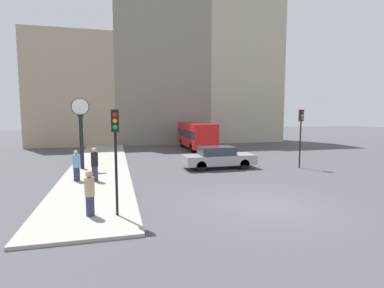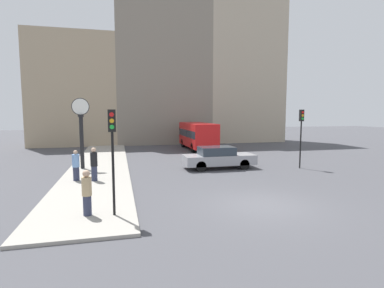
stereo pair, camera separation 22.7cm
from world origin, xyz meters
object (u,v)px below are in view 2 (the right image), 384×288
Objects in this scene: sedan_car at (218,157)px; pedestrian_black_jacket at (94,164)px; traffic_light_near at (112,140)px; street_clock at (81,130)px; pedestrian_blue_stripe at (76,166)px; pedestrian_tan_coat at (87,192)px; traffic_light_far at (301,127)px; bus_distant at (198,134)px.

sedan_car is 2.68× the size of pedestrian_black_jacket.
street_clock reaches higher than traffic_light_near.
traffic_light_near is at bearing -129.23° from sedan_car.
street_clock is 3.96m from pedestrian_blue_stripe.
pedestrian_blue_stripe is 5.93m from pedestrian_tan_coat.
street_clock is at bearing 169.01° from traffic_light_far.
traffic_light_near is 0.94× the size of traffic_light_far.
traffic_light_near is 2.29× the size of pedestrian_tan_coat.
traffic_light_near is 6.07m from pedestrian_black_jacket.
pedestrian_blue_stripe is at bearing 100.74° from pedestrian_tan_coat.
traffic_light_near reaches higher than pedestrian_black_jacket.
sedan_car is 0.66× the size of bus_distant.
traffic_light_far is (5.31, -1.22, 2.04)m from sedan_car.
traffic_light_near reaches higher than bus_distant.
pedestrian_tan_coat is at bearing -152.46° from traffic_light_far.
pedestrian_tan_coat reaches higher than sedan_car.
street_clock is at bearing 91.18° from pedestrian_blue_stripe.
sedan_car is 10.91m from pedestrian_tan_coat.
sedan_car is at bearing -97.31° from bus_distant.
street_clock is 4.30m from pedestrian_black_jacket.
sedan_car is 1.05× the size of street_clock.
traffic_light_far is 14.58m from pedestrian_tan_coat.
traffic_light_far is at bearing 27.54° from pedestrian_tan_coat.
pedestrian_black_jacket is at bearing -75.41° from street_clock.
pedestrian_tan_coat is (-0.91, 0.18, -1.82)m from traffic_light_near.
pedestrian_black_jacket is 1.09× the size of pedestrian_blue_stripe.
traffic_light_far is 2.41× the size of pedestrian_blue_stripe.
pedestrian_blue_stripe is at bearing 108.53° from traffic_light_near.
pedestrian_blue_stripe is at bearing -128.48° from bus_distant.
traffic_light_near reaches higher than pedestrian_tan_coat.
traffic_light_far is 2.21× the size of pedestrian_black_jacket.
bus_distant reaches higher than sedan_car.
traffic_light_near is 13.75m from traffic_light_far.
pedestrian_blue_stripe reaches higher than sedan_car.
sedan_car is 2.92× the size of pedestrian_blue_stripe.
sedan_car is 1.21× the size of traffic_light_far.
traffic_light_far is at bearing 3.54° from pedestrian_blue_stripe.
bus_distant is at bearing 108.79° from traffic_light_far.
bus_distant is at bearing 82.69° from sedan_car.
street_clock is 2.55× the size of pedestrian_black_jacket.
street_clock reaches higher than traffic_light_far.
bus_distant is 15.68m from pedestrian_black_jacket.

